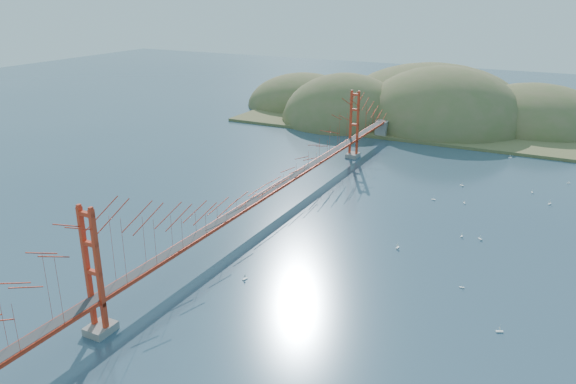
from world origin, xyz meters
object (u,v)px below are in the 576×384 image
at_px(sailboat_1, 480,238).
at_px(sailboat_0, 398,247).
at_px(bridge, 270,163).
at_px(sailboat_2, 462,287).

height_order(sailboat_1, sailboat_0, sailboat_0).
xyz_separation_m(bridge, sailboat_1, (25.78, 4.44, -6.86)).
height_order(bridge, sailboat_1, bridge).
relative_size(sailboat_1, sailboat_0, 0.94).
bearing_deg(sailboat_2, bridge, 162.62).
bearing_deg(sailboat_1, bridge, -170.24).
distance_m(bridge, sailboat_1, 27.04).
bearing_deg(sailboat_1, sailboat_2, -88.44).
bearing_deg(sailboat_0, bridge, 172.45).
relative_size(bridge, sailboat_1, 136.53).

